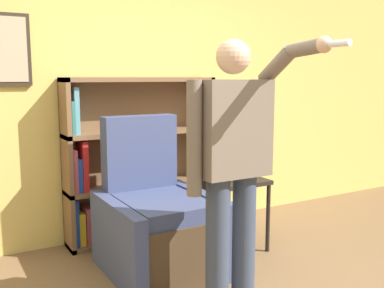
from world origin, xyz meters
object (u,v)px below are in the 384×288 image
person_standing (233,161)px  table_lamp (235,140)px  bookcase (132,162)px  armchair (157,223)px  side_table (235,190)px

person_standing → table_lamp: size_ratio=3.90×
bookcase → person_standing: bearing=-90.1°
armchair → table_lamp: bearing=2.5°
side_table → armchair: bearing=-177.5°
bookcase → table_lamp: (0.68, -0.71, 0.24)m
side_table → table_lamp: (0.00, 0.00, 0.45)m
bookcase → person_standing: (-0.00, -1.63, 0.27)m
armchair → side_table: size_ratio=1.88×
table_lamp → side_table: bearing=-90.0°
armchair → person_standing: size_ratio=0.69×
person_standing → bookcase: bearing=89.9°
bookcase → side_table: 1.00m
side_table → table_lamp: bearing=90.0°
person_standing → side_table: size_ratio=2.73×
armchair → side_table: armchair is taller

